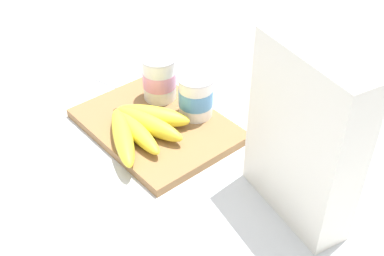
# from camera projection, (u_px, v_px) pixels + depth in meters

# --- Properties ---
(ground_plane) EXTENTS (2.40, 2.40, 0.00)m
(ground_plane) POSITION_uv_depth(u_px,v_px,m) (157.00, 129.00, 1.01)
(ground_plane) COLOR silver
(cutting_board) EXTENTS (0.31, 0.23, 0.02)m
(cutting_board) POSITION_uv_depth(u_px,v_px,m) (156.00, 125.00, 1.00)
(cutting_board) COLOR olive
(cutting_board) RESTS_ON ground_plane
(cereal_box) EXTENTS (0.21, 0.11, 0.30)m
(cereal_box) POSITION_uv_depth(u_px,v_px,m) (304.00, 137.00, 0.75)
(cereal_box) COLOR white
(cereal_box) RESTS_ON ground_plane
(yogurt_cup_front) EXTENTS (0.07, 0.07, 0.10)m
(yogurt_cup_front) POSITION_uv_depth(u_px,v_px,m) (159.00, 78.00, 1.03)
(yogurt_cup_front) COLOR white
(yogurt_cup_front) RESTS_ON cutting_board
(yogurt_cup_back) EXTENTS (0.07, 0.07, 0.09)m
(yogurt_cup_back) POSITION_uv_depth(u_px,v_px,m) (196.00, 96.00, 0.99)
(yogurt_cup_back) COLOR white
(yogurt_cup_back) RESTS_ON cutting_board
(banana_bunch) EXTENTS (0.18, 0.19, 0.04)m
(banana_bunch) POSITION_uv_depth(u_px,v_px,m) (140.00, 126.00, 0.95)
(banana_bunch) COLOR yellow
(banana_bunch) RESTS_ON cutting_board
(spoon) EXTENTS (0.13, 0.05, 0.01)m
(spoon) POSITION_uv_depth(u_px,v_px,m) (115.00, 86.00, 1.12)
(spoon) COLOR silver
(spoon) RESTS_ON ground_plane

